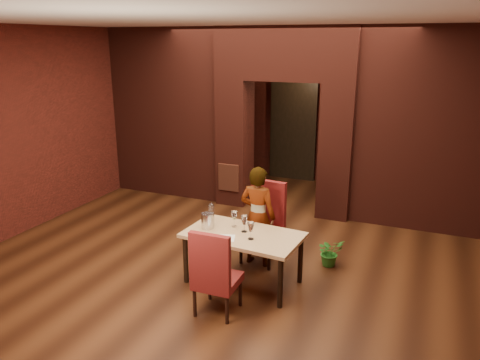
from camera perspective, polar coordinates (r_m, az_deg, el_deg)
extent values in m
plane|color=#402010|center=(6.94, 0.03, -8.63)|extent=(8.00, 8.00, 0.00)
cube|color=silver|center=(6.27, 0.04, 18.83)|extent=(7.00, 8.00, 0.04)
cube|color=maroon|center=(10.17, 8.92, 8.78)|extent=(7.00, 0.04, 3.20)
cube|color=maroon|center=(8.39, -22.70, 6.04)|extent=(0.04, 8.00, 3.20)
cube|color=maroon|center=(8.67, -0.63, 4.61)|extent=(0.55, 0.55, 2.30)
cube|color=maroon|center=(8.12, 11.78, 3.42)|extent=(0.55, 0.55, 2.30)
cube|color=maroon|center=(8.15, 5.69, 15.10)|extent=(2.45, 0.55, 0.90)
cube|color=maroon|center=(9.24, -8.78, 8.00)|extent=(2.28, 0.35, 3.20)
cube|color=maroon|center=(7.90, 22.10, 5.51)|extent=(2.28, 0.35, 3.20)
cube|color=#A74A30|center=(8.56, -1.40, 0.30)|extent=(0.40, 0.03, 0.50)
cube|color=black|center=(10.30, 6.53, 5.87)|extent=(0.90, 0.08, 2.10)
cube|color=black|center=(10.26, 6.47, 5.83)|extent=(1.02, 0.04, 2.22)
cube|color=tan|center=(5.96, 0.37, -9.49)|extent=(1.49, 0.91, 0.67)
cube|color=maroon|center=(6.44, 2.69, -5.31)|extent=(0.55, 0.55, 1.11)
cube|color=maroon|center=(5.30, -2.76, -10.94)|extent=(0.47, 0.47, 1.02)
imported|color=white|center=(6.32, 2.17, -4.41)|extent=(0.53, 0.37, 1.38)
cube|color=white|center=(5.69, -2.09, -7.07)|extent=(0.33, 0.29, 0.00)
cylinder|color=silver|center=(5.96, -3.97, -4.98)|extent=(0.16, 0.16, 0.20)
cylinder|color=white|center=(6.00, -3.51, -4.28)|extent=(0.07, 0.07, 0.31)
imported|color=#276F21|center=(6.56, 10.90, -8.62)|extent=(0.46, 0.46, 0.39)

